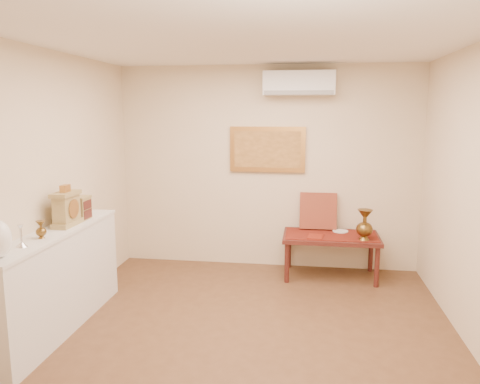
% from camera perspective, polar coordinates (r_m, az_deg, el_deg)
% --- Properties ---
extents(floor, '(4.50, 4.50, 0.00)m').
position_cam_1_polar(floor, '(4.52, 0.58, -17.80)').
color(floor, brown).
rests_on(floor, ground).
extents(ceiling, '(4.50, 4.50, 0.00)m').
position_cam_1_polar(ceiling, '(4.06, 0.65, 18.37)').
color(ceiling, white).
rests_on(ceiling, ground).
extents(wall_back, '(4.00, 0.02, 2.70)m').
position_cam_1_polar(wall_back, '(6.29, 3.36, 2.96)').
color(wall_back, beige).
rests_on(wall_back, ground).
extents(wall_front, '(4.00, 0.02, 2.70)m').
position_cam_1_polar(wall_front, '(1.95, -8.49, -12.71)').
color(wall_front, beige).
rests_on(wall_front, ground).
extents(wall_left, '(0.02, 4.50, 2.70)m').
position_cam_1_polar(wall_left, '(4.77, -23.93, -0.04)').
color(wall_left, beige).
rests_on(wall_left, ground).
extents(candlestick, '(0.09, 0.09, 0.19)m').
position_cam_1_polar(candlestick, '(4.31, -25.14, -4.87)').
color(candlestick, silver).
rests_on(candlestick, display_ledge).
extents(brass_urn_small, '(0.09, 0.09, 0.21)m').
position_cam_1_polar(brass_urn_small, '(4.52, -23.11, -3.95)').
color(brass_urn_small, brown).
rests_on(brass_urn_small, display_ledge).
extents(table_cloth, '(1.14, 0.59, 0.01)m').
position_cam_1_polar(table_cloth, '(6.06, 11.04, -5.13)').
color(table_cloth, maroon).
rests_on(table_cloth, low_table).
extents(brass_urn_tall, '(0.20, 0.20, 0.45)m').
position_cam_1_polar(brass_urn_tall, '(5.85, 14.97, -3.49)').
color(brass_urn_tall, brown).
rests_on(brass_urn_tall, table_cloth).
extents(plate, '(0.20, 0.20, 0.01)m').
position_cam_1_polar(plate, '(6.22, 12.15, -4.69)').
color(plate, white).
rests_on(plate, table_cloth).
extents(menu, '(0.21, 0.27, 0.01)m').
position_cam_1_polar(menu, '(5.90, 9.18, -5.38)').
color(menu, maroon).
rests_on(menu, table_cloth).
extents(cushion, '(0.48, 0.20, 0.49)m').
position_cam_1_polar(cushion, '(6.27, 9.50, -2.29)').
color(cushion, maroon).
rests_on(cushion, table_cloth).
extents(display_ledge, '(0.37, 2.02, 0.98)m').
position_cam_1_polar(display_ledge, '(4.89, -21.46, -10.06)').
color(display_ledge, silver).
rests_on(display_ledge, floor).
extents(mantel_clock, '(0.17, 0.36, 0.41)m').
position_cam_1_polar(mantel_clock, '(4.90, -20.38, -1.89)').
color(mantel_clock, '#A38D54').
rests_on(mantel_clock, display_ledge).
extents(wooden_chest, '(0.16, 0.21, 0.24)m').
position_cam_1_polar(wooden_chest, '(5.15, -18.82, -1.84)').
color(wooden_chest, '#A38D54').
rests_on(wooden_chest, display_ledge).
extents(low_table, '(1.20, 0.70, 0.55)m').
position_cam_1_polar(low_table, '(6.08, 11.02, -5.77)').
color(low_table, '#4D1C17').
rests_on(low_table, floor).
extents(painting, '(1.00, 0.06, 0.60)m').
position_cam_1_polar(painting, '(6.24, 3.36, 5.21)').
color(painting, '#AF7738').
rests_on(painting, wall_back).
extents(ac_unit, '(0.90, 0.25, 0.30)m').
position_cam_1_polar(ac_unit, '(6.10, 7.20, 13.02)').
color(ac_unit, silver).
rests_on(ac_unit, wall_back).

